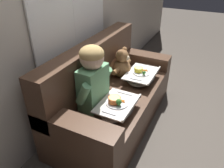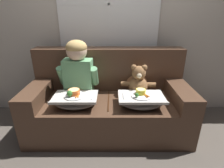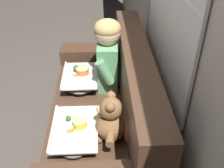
% 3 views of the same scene
% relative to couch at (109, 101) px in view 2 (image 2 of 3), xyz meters
% --- Properties ---
extents(ground_plane, '(14.00, 14.00, 0.00)m').
position_rel_couch_xyz_m(ground_plane, '(0.00, -0.07, -0.35)').
color(ground_plane, '#4C443D').
extents(wall_back_with_window, '(8.00, 0.08, 2.60)m').
position_rel_couch_xyz_m(wall_back_with_window, '(0.00, 0.48, 0.96)').
color(wall_back_with_window, '#BCB2A3').
rests_on(wall_back_with_window, ground_plane).
extents(couch, '(1.87, 0.84, 0.97)m').
position_rel_couch_xyz_m(couch, '(0.00, 0.00, 0.00)').
color(couch, '#4C3323').
rests_on(couch, ground_plane).
extents(throw_pillow_behind_child, '(0.36, 0.18, 0.38)m').
position_rel_couch_xyz_m(throw_pillow_behind_child, '(-0.36, 0.17, 0.26)').
color(throw_pillow_behind_child, slate).
rests_on(throw_pillow_behind_child, couch).
extents(throw_pillow_behind_teddy, '(0.34, 0.16, 0.35)m').
position_rel_couch_xyz_m(throw_pillow_behind_teddy, '(0.36, 0.17, 0.26)').
color(throw_pillow_behind_teddy, '#B2754C').
rests_on(throw_pillow_behind_teddy, couch).
extents(child_figure, '(0.48, 0.24, 0.67)m').
position_rel_couch_xyz_m(child_figure, '(-0.36, 0.01, 0.45)').
color(child_figure, '#66A370').
rests_on(child_figure, couch).
extents(teddy_bear, '(0.42, 0.29, 0.39)m').
position_rel_couch_xyz_m(teddy_bear, '(0.36, 0.01, 0.25)').
color(teddy_bear, brown).
rests_on(teddy_bear, couch).
extents(lap_tray_child, '(0.48, 0.34, 0.20)m').
position_rel_couch_xyz_m(lap_tray_child, '(-0.36, -0.25, 0.15)').
color(lap_tray_child, slate).
rests_on(lap_tray_child, child_figure).
extents(lap_tray_teddy, '(0.50, 0.34, 0.18)m').
position_rel_couch_xyz_m(lap_tray_teddy, '(0.36, -0.25, 0.15)').
color(lap_tray_teddy, slate).
rests_on(lap_tray_teddy, teddy_bear).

